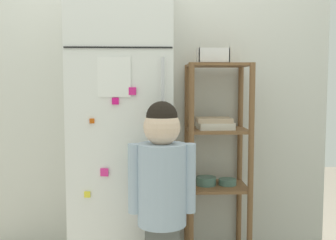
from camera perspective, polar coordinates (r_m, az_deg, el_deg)
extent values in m
cube|color=silver|center=(2.83, -3.27, 5.26)|extent=(2.57, 0.03, 2.31)
cube|color=white|center=(2.50, -6.26, -0.47)|extent=(0.58, 0.65, 1.81)
cube|color=black|center=(2.17, -7.03, 10.14)|extent=(0.57, 0.01, 0.01)
cylinder|color=silver|center=(2.13, -0.75, 3.83)|extent=(0.02, 0.02, 0.38)
cube|color=white|center=(2.16, -7.60, 6.04)|extent=(0.18, 0.01, 0.21)
cube|color=yellow|center=(2.26, -11.32, -10.26)|extent=(0.03, 0.01, 0.03)
cube|color=#CB520E|center=(2.18, -10.69, -0.13)|extent=(0.03, 0.01, 0.03)
cube|color=#E21577|center=(2.16, -7.43, 2.67)|extent=(0.04, 0.01, 0.04)
cube|color=#47F01D|center=(2.18, -4.67, -5.14)|extent=(0.04, 0.01, 0.04)
cube|color=#E1217D|center=(2.15, -5.07, 4.08)|extent=(0.04, 0.01, 0.04)
cube|color=#E72D86|center=(2.22, -8.96, -7.30)|extent=(0.04, 0.02, 0.04)
cylinder|color=#9EB2C6|center=(2.06, -0.86, -9.06)|extent=(0.25, 0.25, 0.41)
sphere|color=#9EB2C6|center=(2.10, -0.90, -3.34)|extent=(0.11, 0.11, 0.11)
sphere|color=beige|center=(2.01, -0.87, -1.01)|extent=(0.19, 0.19, 0.19)
sphere|color=black|center=(2.01, -0.87, 0.44)|extent=(0.16, 0.16, 0.16)
cylinder|color=#9EB2C6|center=(2.06, -4.70, -8.22)|extent=(0.07, 0.07, 0.35)
cylinder|color=#9EB2C6|center=(2.06, 2.97, -8.18)|extent=(0.07, 0.07, 0.35)
cylinder|color=brown|center=(2.52, 3.27, -6.51)|extent=(0.04, 0.04, 1.28)
cylinder|color=brown|center=(2.58, 11.58, -6.33)|extent=(0.04, 0.04, 1.28)
cylinder|color=brown|center=(2.84, 2.69, -5.21)|extent=(0.04, 0.04, 1.28)
cylinder|color=brown|center=(2.89, 10.09, -5.09)|extent=(0.04, 0.04, 1.28)
cube|color=brown|center=(2.66, 7.06, 7.69)|extent=(0.39, 0.34, 0.02)
cube|color=brown|center=(2.67, 6.96, -1.42)|extent=(0.39, 0.34, 0.02)
cube|color=brown|center=(2.74, 6.88, -9.27)|extent=(0.39, 0.34, 0.02)
cube|color=silver|center=(2.65, 6.67, -0.80)|extent=(0.23, 0.21, 0.04)
cube|color=#C6AD8E|center=(2.66, 6.50, 0.01)|extent=(0.23, 0.20, 0.03)
cylinder|color=#4C7266|center=(2.72, 5.38, -8.56)|extent=(0.13, 0.13, 0.06)
cylinder|color=#4C7266|center=(2.74, 8.38, -8.64)|extent=(0.12, 0.12, 0.04)
cube|color=white|center=(2.64, 6.32, 7.98)|extent=(0.20, 0.16, 0.01)
cube|color=white|center=(2.57, 6.57, 9.05)|extent=(0.20, 0.01, 0.09)
cube|color=white|center=(2.72, 6.10, 8.83)|extent=(0.20, 0.01, 0.09)
cube|color=white|center=(2.63, 4.26, 8.97)|extent=(0.01, 0.16, 0.09)
cube|color=white|center=(2.66, 8.37, 8.89)|extent=(0.01, 0.16, 0.09)
sphere|color=maroon|center=(2.63, 5.73, 8.84)|extent=(0.07, 0.07, 0.07)
sphere|color=orange|center=(2.67, 6.15, 8.78)|extent=(0.07, 0.07, 0.07)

